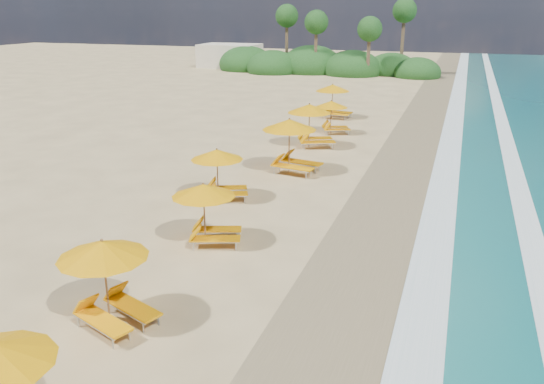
# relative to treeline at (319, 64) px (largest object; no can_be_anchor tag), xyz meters

# --- Properties ---
(ground) EXTENTS (160.00, 160.00, 0.00)m
(ground) POSITION_rel_treeline_xyz_m (9.94, -45.51, -1.00)
(ground) COLOR tan
(ground) RESTS_ON ground
(wet_sand) EXTENTS (4.00, 160.00, 0.01)m
(wet_sand) POSITION_rel_treeline_xyz_m (13.94, -45.51, -0.99)
(wet_sand) COLOR #8C7A53
(wet_sand) RESTS_ON ground
(surf_foam) EXTENTS (4.00, 160.00, 0.01)m
(surf_foam) POSITION_rel_treeline_xyz_m (16.64, -45.51, -0.97)
(surf_foam) COLOR white
(surf_foam) RESTS_ON ground
(station_3) EXTENTS (2.81, 2.77, 2.17)m
(station_3) POSITION_rel_treeline_xyz_m (8.40, -52.80, 0.22)
(station_3) COLOR olive
(station_3) RESTS_ON ground
(station_4) EXTENTS (2.63, 2.58, 2.06)m
(station_4) POSITION_rel_treeline_xyz_m (8.58, -47.69, 0.16)
(station_4) COLOR olive
(station_4) RESTS_ON ground
(station_5) EXTENTS (2.73, 2.71, 2.08)m
(station_5) POSITION_rel_treeline_xyz_m (7.18, -43.57, 0.17)
(station_5) COLOR olive
(station_5) RESTS_ON ground
(station_6) EXTENTS (3.01, 2.88, 2.52)m
(station_6) POSITION_rel_treeline_xyz_m (8.74, -39.08, 0.42)
(station_6) COLOR olive
(station_6) RESTS_ON ground
(station_7) EXTENTS (3.14, 3.12, 2.40)m
(station_7) POSITION_rel_treeline_xyz_m (8.33, -34.12, 0.35)
(station_7) COLOR olive
(station_7) RESTS_ON ground
(station_8) EXTENTS (2.62, 2.60, 2.01)m
(station_8) POSITION_rel_treeline_xyz_m (8.64, -30.46, 0.13)
(station_8) COLOR olive
(station_8) RESTS_ON ground
(station_9) EXTENTS (2.64, 2.47, 2.33)m
(station_9) POSITION_rel_treeline_xyz_m (7.64, -25.71, 0.31)
(station_9) COLOR olive
(station_9) RESTS_ON ground
(treeline) EXTENTS (25.80, 8.80, 9.74)m
(treeline) POSITION_rel_treeline_xyz_m (0.00, 0.00, 0.00)
(treeline) COLOR #163D14
(treeline) RESTS_ON ground
(beach_building) EXTENTS (7.00, 5.00, 2.80)m
(beach_building) POSITION_rel_treeline_xyz_m (-12.06, 2.49, 0.40)
(beach_building) COLOR beige
(beach_building) RESTS_ON ground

